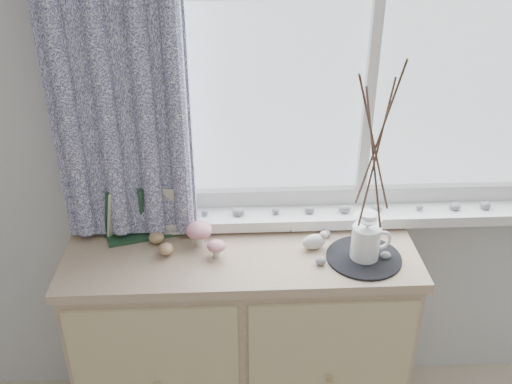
% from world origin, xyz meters
% --- Properties ---
extents(sideboard, '(1.20, 0.45, 0.85)m').
position_xyz_m(sideboard, '(-0.15, 1.75, 0.43)').
color(sideboard, tan).
rests_on(sideboard, ground).
extents(botanical_book, '(0.32, 0.21, 0.21)m').
position_xyz_m(botanical_book, '(-0.49, 1.83, 0.96)').
color(botanical_book, '#1E3F28').
rests_on(botanical_book, sideboard).
extents(toadstool_cluster, '(0.14, 0.15, 0.09)m').
position_xyz_m(toadstool_cluster, '(-0.28, 1.77, 0.90)').
color(toadstool_cluster, beige).
rests_on(toadstool_cluster, sideboard).
extents(wooden_eggs, '(0.09, 0.11, 0.06)m').
position_xyz_m(wooden_eggs, '(-0.42, 1.77, 0.88)').
color(wooden_eggs, tan).
rests_on(wooden_eggs, sideboard).
extents(songbird_figurine, '(0.12, 0.08, 0.06)m').
position_xyz_m(songbird_figurine, '(0.10, 1.75, 0.88)').
color(songbird_figurine, white).
rests_on(songbird_figurine, sideboard).
extents(crocheted_doily, '(0.25, 0.25, 0.01)m').
position_xyz_m(crocheted_doily, '(0.26, 1.68, 0.85)').
color(crocheted_doily, black).
rests_on(crocheted_doily, sideboard).
extents(twig_pitcher, '(0.30, 0.30, 0.72)m').
position_xyz_m(twig_pitcher, '(0.26, 1.68, 1.26)').
color(twig_pitcher, white).
rests_on(twig_pitcher, crocheted_doily).
extents(sideboard_pebbles, '(0.34, 0.23, 0.03)m').
position_xyz_m(sideboard_pebbles, '(0.18, 1.76, 0.86)').
color(sideboard_pebbles, '#97979A').
rests_on(sideboard_pebbles, sideboard).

